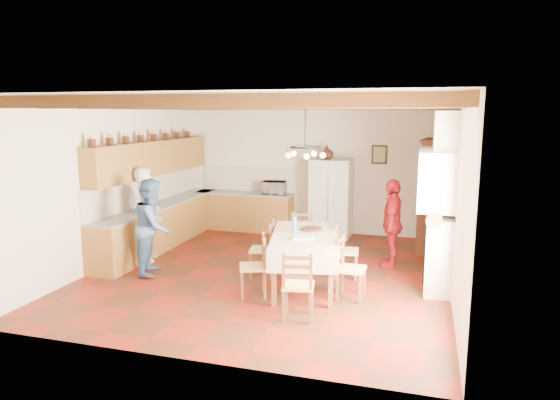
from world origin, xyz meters
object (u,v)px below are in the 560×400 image
Objects in this scene: chair_left_far at (262,248)px; chair_right_far at (346,250)px; dining_table at (304,240)px; person_man at (147,214)px; refrigerator at (331,198)px; chair_left_near at (253,266)px; chair_end_near at (298,284)px; person_woman_red at (392,223)px; person_woman_blue at (153,226)px; hutch at (435,195)px; chair_right_near at (351,268)px; chair_end_far at (302,239)px; microwave at (274,188)px.

chair_left_far is 1.44m from chair_right_far.
person_man is at bearing 169.21° from dining_table.
refrigerator is 1.83× the size of chair_left_near.
refrigerator reaches higher than chair_end_near.
person_man is at bearing -77.35° from person_woman_red.
chair_right_far is 1.00× the size of chair_end_near.
person_woman_blue is (-2.03, 0.57, 0.35)m from chair_left_near.
hutch is at bearing -91.21° from person_man.
chair_right_far is (-1.43, -2.23, -0.65)m from hutch.
chair_left_near is at bearing -121.36° from person_woman_blue.
person_woman_red is (4.45, 0.88, -0.09)m from person_man.
chair_left_far is (-0.17, 0.96, 0.00)m from chair_left_near.
person_woman_red is (0.47, 1.80, 0.32)m from chair_right_near.
chair_end_near reaches higher than dining_table.
dining_table is at bearing -39.21° from person_woman_red.
chair_left_far is 2.41m from person_man.
person_woman_red is (3.95, 1.54, -0.03)m from person_woman_blue.
chair_left_far and chair_right_near have the same top height.
chair_end_far is (-0.31, 1.15, -0.30)m from dining_table.
refrigerator is 2.27m from hutch.
hutch is 2.97m from chair_end_far.
person_woman_blue is at bearing -87.77° from chair_left_far.
hutch is 3.47m from chair_right_near.
chair_end_far is (0.50, 0.81, 0.00)m from chair_left_far.
hutch reaches higher than chair_left_far.
dining_table is 2.23× the size of chair_left_far.
chair_end_near is at bearing -77.92° from microwave.
dining_table is (-2.01, -2.87, -0.35)m from hutch.
chair_right_far is 1.00× the size of chair_end_far.
chair_end_near is 2.94m from person_woman_red.
person_man is 1.07× the size of person_woman_blue.
microwave is (-0.73, 3.13, 0.57)m from chair_left_far.
microwave is at bearing 114.03° from dining_table.
hutch is at bearing -17.98° from chair_right_near.
person_woman_red reaches higher than chair_end_near.
microwave reaches higher than chair_left_far.
person_woman_blue reaches higher than chair_right_far.
chair_right_near is at bearing -173.25° from chair_right_far.
chair_right_far is 0.54× the size of person_man.
chair_right_near is at bearing -21.31° from dining_table.
chair_left_near is at bearing -86.09° from microwave.
chair_left_near is at bearing -114.57° from chair_end_far.
dining_table is at bearing 71.48° from chair_right_near.
microwave reaches higher than chair_end_far.
refrigerator is 2.87m from chair_right_far.
person_man is at bearing -37.63° from chair_end_near.
dining_table is at bearing -85.58° from refrigerator.
chair_right_far is 1.92m from chair_end_near.
chair_end_near is (-0.59, -0.93, 0.00)m from chair_right_near.
person_woman_red is at bearing -45.61° from chair_right_far.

